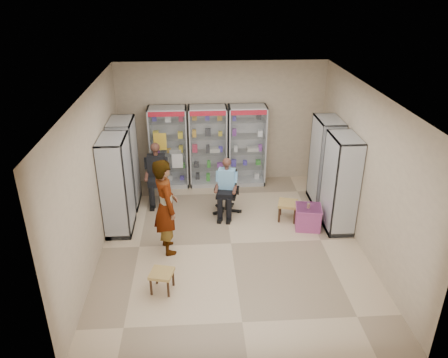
{
  "coord_description": "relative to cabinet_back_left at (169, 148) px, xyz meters",
  "views": [
    {
      "loc": [
        -0.61,
        -7.2,
        4.82
      ],
      "look_at": [
        -0.09,
        0.7,
        1.08
      ],
      "focal_mm": 35.0,
      "sensor_mm": 36.0,
      "label": 1
    }
  ],
  "objects": [
    {
      "name": "tea_glass",
      "position": [
        2.92,
        -2.26,
        -0.47
      ],
      "size": [
        0.07,
        0.07,
        0.11
      ],
      "primitive_type": "cylinder",
      "color": "#561807",
      "rests_on": "pink_trunk"
    },
    {
      "name": "seated_shopkeeper",
      "position": [
        1.3,
        -1.51,
        -0.38
      ],
      "size": [
        0.52,
        0.64,
        1.24
      ],
      "primitive_type": null,
      "rotation": [
        0.0,
        0.0,
        -0.21
      ],
      "color": "#638CC5",
      "rests_on": "floor"
    },
    {
      "name": "floor",
      "position": [
        1.3,
        -2.73,
        -1.0
      ],
      "size": [
        6.0,
        6.0,
        0.0
      ],
      "primitive_type": "plane",
      "color": "#C9AF8B",
      "rests_on": "ground"
    },
    {
      "name": "cabinet_right_near",
      "position": [
        3.53,
        -2.23,
        0.0
      ],
      "size": [
        0.9,
        0.5,
        2.0
      ],
      "primitive_type": "cube",
      "rotation": [
        0.0,
        0.0,
        1.57
      ],
      "color": "#B2B5BA",
      "rests_on": "floor"
    },
    {
      "name": "standing_man",
      "position": [
        0.08,
        -2.84,
        -0.06
      ],
      "size": [
        0.63,
        0.78,
        1.87
      ],
      "primitive_type": "imported",
      "rotation": [
        0.0,
        0.0,
        1.87
      ],
      "color": "gray",
      "rests_on": "floor"
    },
    {
      "name": "cabinet_left_far",
      "position": [
        -0.93,
        -0.93,
        0.0
      ],
      "size": [
        0.9,
        0.5,
        2.0
      ],
      "primitive_type": "cube",
      "rotation": [
        0.0,
        0.0,
        -1.57
      ],
      "color": "#ACADB3",
      "rests_on": "floor"
    },
    {
      "name": "office_chair",
      "position": [
        1.3,
        -1.46,
        -0.51
      ],
      "size": [
        0.63,
        0.63,
        0.97
      ],
      "primitive_type": "cube",
      "rotation": [
        0.0,
        0.0,
        -0.21
      ],
      "color": "black",
      "rests_on": "floor"
    },
    {
      "name": "woven_stool_a",
      "position": [
        2.58,
        -1.87,
        -0.8
      ],
      "size": [
        0.5,
        0.5,
        0.41
      ],
      "primitive_type": "cube",
      "rotation": [
        0.0,
        0.0,
        -0.27
      ],
      "color": "#A58845",
      "rests_on": "floor"
    },
    {
      "name": "woven_stool_b",
      "position": [
        0.04,
        -4.04,
        -0.82
      ],
      "size": [
        0.44,
        0.44,
        0.37
      ],
      "primitive_type": "cube",
      "rotation": [
        0.0,
        0.0,
        -0.23
      ],
      "color": "#A06B43",
      "rests_on": "floor"
    },
    {
      "name": "pink_trunk",
      "position": [
        2.94,
        -2.23,
        -0.76
      ],
      "size": [
        0.57,
        0.56,
        0.48
      ],
      "primitive_type": "cube",
      "rotation": [
        0.0,
        0.0,
        -0.17
      ],
      "color": "#AF4677",
      "rests_on": "floor"
    },
    {
      "name": "seated_customer",
      "position": [
        -0.25,
        -0.78,
        -0.33
      ],
      "size": [
        0.44,
        0.6,
        1.34
      ],
      "primitive_type": null,
      "color": "black",
      "rests_on": "floor"
    },
    {
      "name": "wooden_chair",
      "position": [
        -0.25,
        -0.73,
        -0.53
      ],
      "size": [
        0.42,
        0.42,
        0.94
      ],
      "primitive_type": "cube",
      "color": "#311E13",
      "rests_on": "floor"
    },
    {
      "name": "cabinet_back_mid",
      "position": [
        0.95,
        0.0,
        0.0
      ],
      "size": [
        0.9,
        0.5,
        2.0
      ],
      "primitive_type": "cube",
      "color": "silver",
      "rests_on": "floor"
    },
    {
      "name": "cabinet_back_left",
      "position": [
        0.0,
        0.0,
        0.0
      ],
      "size": [
        0.9,
        0.5,
        2.0
      ],
      "primitive_type": "cube",
      "color": "#9EA0A5",
      "rests_on": "floor"
    },
    {
      "name": "cabinet_back_right",
      "position": [
        1.9,
        0.0,
        0.0
      ],
      "size": [
        0.9,
        0.5,
        2.0
      ],
      "primitive_type": "cube",
      "color": "#A7A9AE",
      "rests_on": "floor"
    },
    {
      "name": "room_shell",
      "position": [
        1.3,
        -2.73,
        0.97
      ],
      "size": [
        5.02,
        6.02,
        3.01
      ],
      "color": "#C3AF91",
      "rests_on": "ground"
    },
    {
      "name": "cabinet_left_near",
      "position": [
        -0.93,
        -2.03,
        0.0
      ],
      "size": [
        0.9,
        0.5,
        2.0
      ],
      "primitive_type": "cube",
      "rotation": [
        0.0,
        0.0,
        -1.57
      ],
      "color": "#B3B4BA",
      "rests_on": "floor"
    },
    {
      "name": "cabinet_right_far",
      "position": [
        3.53,
        -1.13,
        0.0
      ],
      "size": [
        0.9,
        0.5,
        2.0
      ],
      "primitive_type": "cube",
      "rotation": [
        0.0,
        0.0,
        1.57
      ],
      "color": "#A8AAAF",
      "rests_on": "floor"
    }
  ]
}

